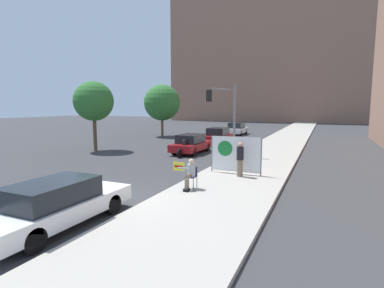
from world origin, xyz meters
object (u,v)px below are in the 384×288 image
Objects in this scene: protest_banner at (235,154)px; jogger_on_sidewalk at (240,159)px; traffic_light_pole at (224,108)px; street_tree_near_curb at (94,101)px; car_on_road_nearest at (191,144)px; car_on_road_midblock at (218,136)px; car_on_road_distant at (237,129)px; motorcycle_on_road at (184,149)px; seated_protester at (190,173)px; parked_car_curbside at (57,204)px; street_tree_midblock at (162,103)px.

jogger_on_sidewalk is at bearing -53.85° from protest_banner.
street_tree_near_curb is (-10.17, -1.45, 0.50)m from traffic_light_pole.
car_on_road_nearest is (-5.49, 6.51, -0.28)m from jogger_on_sidewalk.
car_on_road_distant is at bearing 95.26° from car_on_road_midblock.
motorcycle_on_road is (0.14, -1.48, -0.19)m from car_on_road_nearest.
motorcycle_on_road is at bearing 137.77° from protest_banner.
car_on_road_nearest is (-5.11, 5.99, -0.42)m from protest_banner.
seated_protester is at bearing 36.07° from jogger_on_sidewalk.
seated_protester is at bearing 66.59° from parked_car_curbside.
protest_banner is at bearing -42.23° from motorcycle_on_road.
street_tree_midblock is at bearing 112.97° from parked_car_curbside.
car_on_road_distant is (-0.85, 15.80, 0.03)m from car_on_road_nearest.
car_on_road_nearest is 0.98× the size of car_on_road_distant.
street_tree_midblock is at bearing 129.61° from protest_banner.
seated_protester is 0.55× the size of motorcycle_on_road.
traffic_light_pole reaches higher than seated_protester.
seated_protester is 5.23m from parked_car_curbside.
street_tree_midblock is at bearing 93.58° from street_tree_near_curb.
car_on_road_nearest reaches higher than seated_protester.
jogger_on_sidewalk reaches higher than motorcycle_on_road.
car_on_road_distant reaches higher than seated_protester.
jogger_on_sidewalk is 0.74× the size of motorcycle_on_road.
car_on_road_midblock is at bearing 112.66° from protest_banner.
car_on_road_nearest is at bearing 169.76° from traffic_light_pole.
protest_banner is 0.55× the size of parked_car_curbside.
car_on_road_midblock reaches higher than seated_protester.
parked_car_curbside is at bearing -81.58° from car_on_road_nearest.
parked_car_curbside is 30.25m from car_on_road_distant.
car_on_road_nearest is 13.46m from street_tree_midblock.
car_on_road_midblock is 9.72m from street_tree_midblock.
seated_protester is 23.46m from street_tree_midblock.
street_tree_midblock is (-7.39, -5.65, 3.18)m from car_on_road_distant.
traffic_light_pole is 2.16× the size of motorcycle_on_road.
street_tree_near_curb is at bearing -86.42° from street_tree_midblock.
car_on_road_midblock is at bearing 95.80° from parked_car_curbside.
street_tree_near_curb is (-6.64, -17.73, 3.16)m from car_on_road_distant.
street_tree_near_curb is (-11.68, 7.57, 3.08)m from seated_protester.
protest_banner is 8.84m from parked_car_curbside.
protest_banner is at bearing -50.39° from street_tree_midblock.
jogger_on_sidewalk is 0.64× the size of protest_banner.
motorcycle_on_road is 0.41× the size of street_tree_near_curb.
parked_car_curbside is at bearing -98.33° from seated_protester.
street_tree_near_curb is at bearing 127.84° from parked_car_curbside.
jogger_on_sidewalk reaches higher than seated_protester.
car_on_road_distant is at bearing 93.28° from motorcycle_on_road.
street_tree_near_curb is at bearing -110.52° from car_on_road_distant.
street_tree_near_curb is at bearing -165.53° from car_on_road_nearest.
seated_protester is 0.26× the size of parked_car_curbside.
traffic_light_pole is at bearing -10.24° from car_on_road_nearest.
car_on_road_distant is at bearing 69.48° from street_tree_near_curb.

